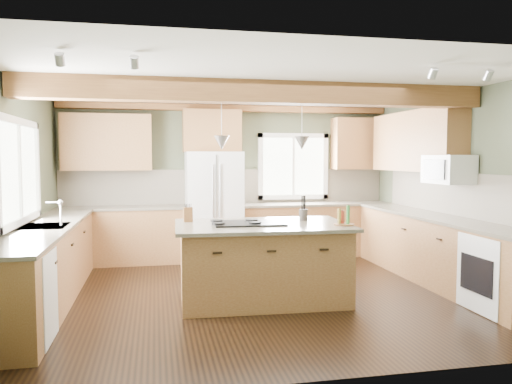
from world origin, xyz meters
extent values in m
plane|color=black|center=(0.00, 0.00, 0.00)|extent=(5.60, 5.60, 0.00)
plane|color=silver|center=(0.00, 0.00, 2.60)|extent=(5.60, 5.60, 0.00)
plane|color=#464B35|center=(0.00, 2.50, 1.30)|extent=(5.60, 0.00, 5.60)
plane|color=#464B35|center=(-2.80, 0.00, 1.30)|extent=(0.00, 5.00, 5.00)
plane|color=#464B35|center=(2.80, 0.00, 1.30)|extent=(0.00, 5.00, 5.00)
cube|color=brown|center=(0.00, -0.26, 2.47)|extent=(5.55, 0.26, 0.26)
cube|color=brown|center=(0.00, 2.40, 2.54)|extent=(5.55, 0.20, 0.10)
cube|color=brown|center=(0.00, 2.48, 1.21)|extent=(5.58, 0.03, 0.58)
cube|color=brown|center=(2.78, 0.05, 1.21)|extent=(0.03, 3.70, 0.58)
cube|color=brown|center=(-1.79, 2.20, 0.44)|extent=(2.02, 0.60, 0.88)
cube|color=#464033|center=(-1.79, 2.20, 0.90)|extent=(2.06, 0.64, 0.04)
cube|color=brown|center=(1.49, 2.20, 0.44)|extent=(2.62, 0.60, 0.88)
cube|color=#464033|center=(1.49, 2.20, 0.90)|extent=(2.66, 0.64, 0.04)
cube|color=brown|center=(-2.50, 0.05, 0.44)|extent=(0.60, 3.70, 0.88)
cube|color=#464033|center=(-2.50, 0.05, 0.90)|extent=(0.64, 3.74, 0.04)
cube|color=brown|center=(2.50, 0.05, 0.44)|extent=(0.60, 3.70, 0.88)
cube|color=#464033|center=(2.50, 0.05, 0.90)|extent=(0.64, 3.74, 0.04)
cube|color=brown|center=(-1.99, 2.33, 1.95)|extent=(1.40, 0.35, 0.90)
cube|color=brown|center=(-0.30, 2.33, 2.15)|extent=(0.96, 0.35, 0.70)
cube|color=brown|center=(2.62, 0.90, 1.95)|extent=(0.35, 2.20, 0.90)
cube|color=brown|center=(2.30, 2.33, 1.95)|extent=(0.90, 0.35, 0.90)
cube|color=white|center=(-2.78, 0.05, 1.55)|extent=(0.04, 1.60, 1.05)
cube|color=white|center=(1.15, 2.48, 1.55)|extent=(1.10, 0.04, 1.00)
cube|color=#262628|center=(-2.50, 0.05, 0.91)|extent=(0.50, 0.65, 0.03)
cylinder|color=#B2B2B7|center=(-2.32, 0.05, 1.05)|extent=(0.02, 0.02, 0.28)
cube|color=white|center=(-2.49, -1.25, 0.43)|extent=(0.60, 0.60, 0.84)
cube|color=white|center=(2.49, -1.25, 0.43)|extent=(0.60, 0.72, 0.84)
cube|color=white|center=(2.58, -0.05, 1.55)|extent=(0.40, 0.70, 0.38)
cone|color=#B2B2B7|center=(-0.48, -0.25, 1.88)|extent=(0.18, 0.18, 0.16)
cone|color=#B2B2B7|center=(0.48, -0.28, 1.88)|extent=(0.18, 0.18, 0.16)
cube|color=white|center=(-0.30, 2.12, 0.90)|extent=(0.90, 0.74, 1.80)
cube|color=brown|center=(0.00, -0.26, 0.44)|extent=(1.96, 1.25, 0.88)
cube|color=#464033|center=(0.00, -0.26, 0.90)|extent=(2.10, 1.38, 0.04)
cube|color=black|center=(-0.16, -0.26, 0.93)|extent=(0.85, 0.59, 0.02)
cube|color=brown|center=(-0.85, 0.08, 1.01)|extent=(0.11, 0.08, 0.18)
cylinder|color=#403833|center=(0.57, -0.08, 0.99)|extent=(0.13, 0.13, 0.14)
camera|label=1|loc=(-1.24, -6.03, 1.71)|focal=35.00mm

